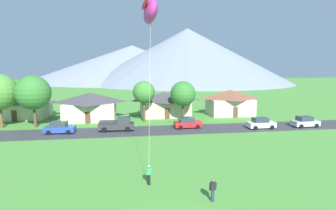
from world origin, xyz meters
TOP-DOWN VIEW (x-y plane):
  - road_strip at (0.00, 25.95)m, footprint 160.00×6.18m
  - mountain_far_east_ridge at (32.97, 148.14)m, footprint 122.46×122.46m
  - mountain_central_ridge at (-0.11, 177.73)m, footprint 137.22×137.22m
  - house_leftmost at (-9.68, 36.70)m, footprint 9.54×8.57m
  - house_left_center at (17.29, 37.27)m, footprint 9.16×6.49m
  - house_right_center at (4.22, 37.83)m, footprint 10.11×6.86m
  - house_rightmost at (-22.72, 39.93)m, footprint 9.91×7.93m
  - tree_near_left at (6.68, 32.25)m, footprint 4.43×4.43m
  - tree_left_of_center at (-0.10, 32.99)m, footprint 3.85×3.85m
  - tree_right_of_center at (-17.55, 31.03)m, footprint 5.38×5.38m
  - parked_car_white_west_end at (17.53, 24.83)m, footprint 4.20×2.09m
  - parked_car_blue_mid_west at (-12.65, 26.20)m, footprint 4.28×2.24m
  - parked_car_silver_mid_east at (25.05, 24.82)m, footprint 4.26×2.20m
  - parked_car_red_east_end at (6.30, 26.75)m, footprint 4.26×2.20m
  - pickup_truck_charcoal_west_side at (-4.49, 26.59)m, footprint 5.27×2.48m
  - kite_flyer_with_kite at (-0.65, 11.62)m, footprint 1.81×6.21m
  - watcher_person at (3.12, 4.13)m, footprint 0.56×0.24m

SIDE VIEW (x-z plane):
  - road_strip at x=0.00m, z-range 0.00..0.08m
  - parked_car_white_west_end at x=17.53m, z-range 0.03..1.71m
  - parked_car_blue_mid_west at x=-12.65m, z-range 0.03..1.71m
  - parked_car_silver_mid_east at x=25.05m, z-range 0.03..1.71m
  - parked_car_red_east_end at x=6.30m, z-range 0.03..1.71m
  - watcher_person at x=3.12m, z-range 0.04..1.71m
  - pickup_truck_charcoal_west_side at x=-4.49m, z-range 0.06..2.06m
  - house_rightmost at x=-22.72m, z-range 0.08..4.64m
  - house_right_center at x=4.22m, z-range 0.08..4.80m
  - house_leftmost at x=-9.68m, z-range 0.09..4.98m
  - house_left_center at x=17.29m, z-range 0.09..5.13m
  - tree_near_left at x=6.68m, z-range 1.31..8.41m
  - tree_left_of_center at x=-0.10m, z-range 1.61..8.76m
  - tree_right_of_center at x=-17.55m, z-range 1.42..9.67m
  - mountain_central_ridge at x=-0.11m, z-range 0.00..24.27m
  - kite_flyer_with_kite at x=-0.65m, z-range 6.55..22.18m
  - mountain_far_east_ridge at x=32.97m, z-range 0.00..32.43m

